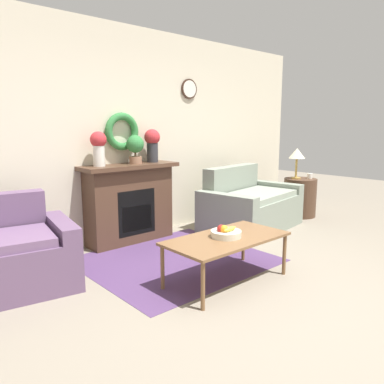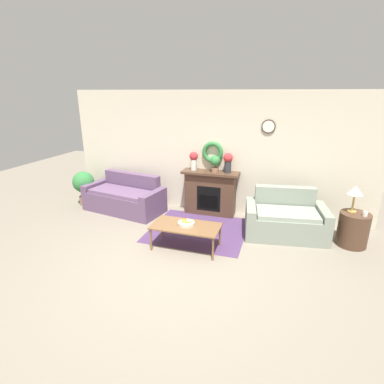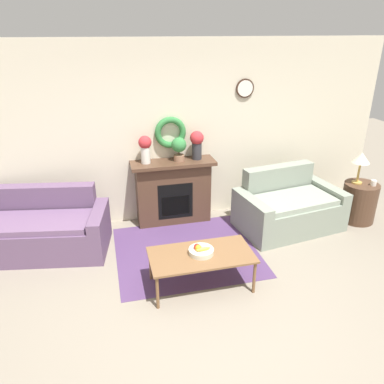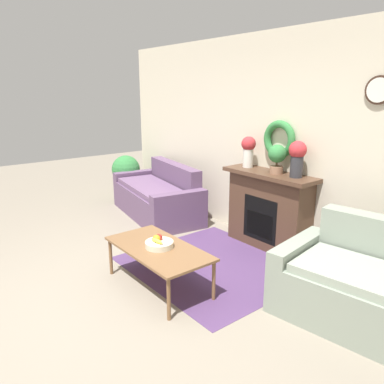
% 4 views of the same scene
% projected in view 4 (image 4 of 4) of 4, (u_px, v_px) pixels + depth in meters
% --- Properties ---
extents(ground_plane, '(16.00, 16.00, 0.00)m').
position_uv_depth(ground_plane, '(95.00, 312.00, 3.46)').
color(ground_plane, gray).
extents(floor_rug, '(1.89, 1.71, 0.01)m').
position_uv_depth(floor_rug, '(214.00, 265.00, 4.38)').
color(floor_rug, '#4C335B').
rests_on(floor_rug, ground_plane).
extents(wall_back, '(6.80, 0.16, 2.70)m').
position_uv_depth(wall_back, '(284.00, 142.00, 4.69)').
color(wall_back, beige).
rests_on(wall_back, ground_plane).
extents(fireplace, '(1.26, 0.41, 0.99)m').
position_uv_depth(fireplace, '(269.00, 209.00, 4.80)').
color(fireplace, '#4C3323').
rests_on(fireplace, ground_plane).
extents(couch_left, '(1.95, 1.16, 0.84)m').
position_uv_depth(couch_left, '(158.00, 197.00, 6.08)').
color(couch_left, '#604766').
rests_on(couch_left, ground_plane).
extents(loveseat_right, '(1.62, 1.12, 0.88)m').
position_uv_depth(loveseat_right, '(369.00, 289.00, 3.25)').
color(loveseat_right, gray).
rests_on(loveseat_right, ground_plane).
extents(coffee_table, '(1.19, 0.61, 0.44)m').
position_uv_depth(coffee_table, '(158.00, 250.00, 3.82)').
color(coffee_table, brown).
rests_on(coffee_table, ground_plane).
extents(fruit_bowl, '(0.29, 0.29, 0.12)m').
position_uv_depth(fruit_bowl, '(159.00, 243.00, 3.81)').
color(fruit_bowl, beige).
rests_on(fruit_bowl, coffee_table).
extents(vase_on_mantel_left, '(0.19, 0.19, 0.41)m').
position_uv_depth(vase_on_mantel_left, '(248.00, 149.00, 4.91)').
color(vase_on_mantel_left, silver).
rests_on(vase_on_mantel_left, fireplace).
extents(vase_on_mantel_right, '(0.21, 0.21, 0.43)m').
position_uv_depth(vase_on_mantel_right, '(297.00, 156.00, 4.33)').
color(vase_on_mantel_right, '#2D2D33').
rests_on(vase_on_mantel_right, fireplace).
extents(potted_plant_on_mantel, '(0.22, 0.22, 0.36)m').
position_uv_depth(potted_plant_on_mantel, '(277.00, 157.00, 4.54)').
color(potted_plant_on_mantel, '#8E664C').
rests_on(potted_plant_on_mantel, fireplace).
extents(potted_plant_floor_by_couch, '(0.51, 0.51, 0.83)m').
position_uv_depth(potted_plant_floor_by_couch, '(126.00, 172.00, 6.91)').
color(potted_plant_floor_by_couch, '#8E664C').
rests_on(potted_plant_floor_by_couch, ground_plane).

